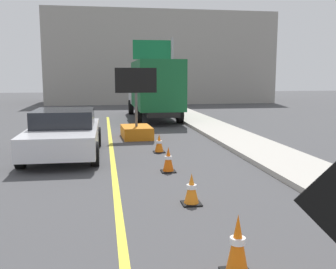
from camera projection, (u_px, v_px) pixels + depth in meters
lane_center_stripe at (123, 251)px, 5.42m from camera, size 0.14×36.00×0.01m
arrow_board_trailer at (136, 126)px, 15.27m from camera, size 1.60×1.84×2.70m
box_truck at (154, 88)px, 21.75m from camera, size 2.41×8.01×3.16m
pickup_car at (64, 133)px, 11.84m from camera, size 2.17×4.64×1.38m
highway_guide_sign at (161, 61)px, 26.88m from camera, size 2.79×0.20×5.00m
far_building_block at (157, 60)px, 37.03m from camera, size 19.72×9.15×7.84m
traffic_cone_near_sign at (238, 245)px, 4.72m from camera, size 0.36×0.36×0.77m
traffic_cone_mid_lane at (192, 189)px, 7.35m from camera, size 0.36×0.36×0.60m
traffic_cone_far_lane at (168, 160)px, 9.84m from camera, size 0.36×0.36×0.64m
traffic_cone_curbside at (159, 143)px, 12.36m from camera, size 0.36×0.36×0.59m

